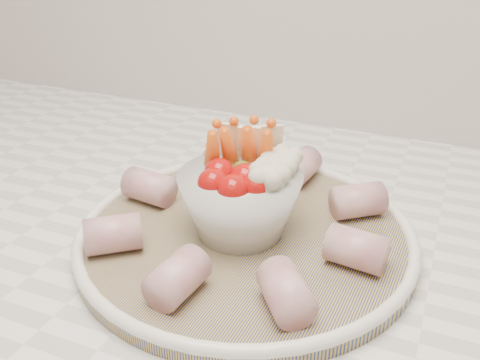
% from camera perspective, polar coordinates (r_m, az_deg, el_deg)
% --- Properties ---
extents(serving_platter, '(0.35, 0.35, 0.02)m').
position_cam_1_polar(serving_platter, '(0.54, 0.61, -5.82)').
color(serving_platter, navy).
rests_on(serving_platter, kitchen_counter).
extents(veggie_bowl, '(0.12, 0.12, 0.11)m').
position_cam_1_polar(veggie_bowl, '(0.51, 0.24, -1.59)').
color(veggie_bowl, silver).
rests_on(veggie_bowl, serving_platter).
extents(cured_meat_rolls, '(0.29, 0.29, 0.04)m').
position_cam_1_polar(cured_meat_rolls, '(0.53, 0.56, -3.80)').
color(cured_meat_rolls, '#B1515F').
rests_on(cured_meat_rolls, serving_platter).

